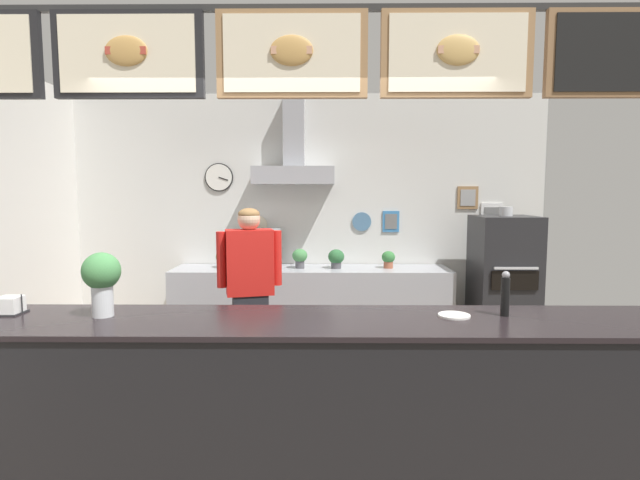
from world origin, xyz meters
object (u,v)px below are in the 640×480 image
(shop_worker, at_px, (250,296))
(potted_rosemary, at_px, (336,258))
(potted_basil, at_px, (388,259))
(basil_vase, at_px, (102,279))
(pizza_oven, at_px, (503,286))
(pepper_grinder, at_px, (505,294))
(potted_thyme, at_px, (300,257))
(condiment_plate, at_px, (454,315))
(napkin_holder, at_px, (10,306))
(potted_oregano, at_px, (224,258))
(espresso_machine, at_px, (259,249))

(shop_worker, relative_size, potted_rosemary, 7.67)
(shop_worker, distance_m, potted_basil, 1.94)
(potted_rosemary, relative_size, basil_vase, 0.57)
(pizza_oven, relative_size, pepper_grinder, 6.06)
(shop_worker, relative_size, potted_basil, 8.53)
(potted_thyme, height_order, condiment_plate, potted_thyme)
(basil_vase, bearing_deg, pizza_oven, 37.02)
(napkin_holder, bearing_deg, potted_oregano, 74.01)
(shop_worker, height_order, potted_oregano, shop_worker)
(napkin_holder, distance_m, basil_vase, 0.62)
(potted_rosemary, bearing_deg, condiment_plate, -76.43)
(pizza_oven, bearing_deg, basil_vase, -142.98)
(shop_worker, distance_m, basil_vase, 1.54)
(potted_oregano, height_order, pepper_grinder, pepper_grinder)
(pepper_grinder, height_order, condiment_plate, pepper_grinder)
(pizza_oven, relative_size, potted_rosemary, 7.55)
(basil_vase, bearing_deg, pepper_grinder, 0.83)
(shop_worker, bearing_deg, potted_basil, -149.20)
(espresso_machine, distance_m, potted_thyme, 0.47)
(potted_basil, distance_m, pepper_grinder, 2.69)
(espresso_machine, bearing_deg, napkin_holder, -114.21)
(potted_basil, relative_size, basil_vase, 0.51)
(pizza_oven, height_order, potted_basil, pizza_oven)
(espresso_machine, bearing_deg, pepper_grinder, -55.34)
(pizza_oven, height_order, condiment_plate, pizza_oven)
(potted_rosemary, distance_m, basil_vase, 3.05)
(potted_basil, bearing_deg, condiment_plate, -89.02)
(potted_thyme, distance_m, pepper_grinder, 2.97)
(potted_thyme, height_order, potted_rosemary, potted_thyme)
(basil_vase, bearing_deg, condiment_plate, 0.47)
(napkin_holder, bearing_deg, shop_worker, 45.44)
(shop_worker, xyz_separation_m, basil_vase, (-0.67, -1.34, 0.39))
(pepper_grinder, bearing_deg, potted_thyme, 117.22)
(shop_worker, bearing_deg, espresso_machine, -100.01)
(potted_rosemary, bearing_deg, potted_oregano, 178.72)
(espresso_machine, relative_size, potted_thyme, 2.46)
(napkin_holder, relative_size, basil_vase, 0.41)
(potted_rosemary, xyz_separation_m, basil_vase, (-1.45, -2.67, 0.24))
(potted_thyme, height_order, potted_oregano, potted_thyme)
(pepper_grinder, xyz_separation_m, condiment_plate, (-0.30, -0.02, -0.13))
(potted_rosemary, relative_size, potted_oregano, 1.03)
(potted_thyme, height_order, pepper_grinder, pepper_grinder)
(potted_basil, height_order, potted_rosemary, potted_rosemary)
(potted_thyme, relative_size, condiment_plate, 1.18)
(potted_oregano, xyz_separation_m, pepper_grinder, (2.23, -2.67, 0.15))
(shop_worker, distance_m, potted_rosemary, 1.55)
(pepper_grinder, bearing_deg, pizza_oven, 70.14)
(shop_worker, height_order, basil_vase, shop_worker)
(napkin_holder, height_order, condiment_plate, napkin_holder)
(potted_oregano, bearing_deg, pizza_oven, -4.29)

